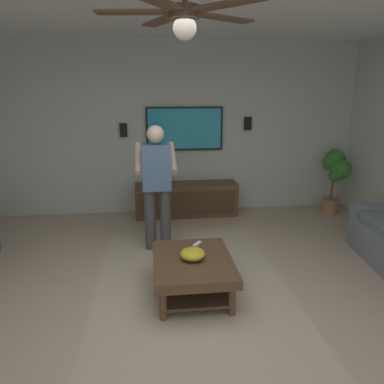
{
  "coord_description": "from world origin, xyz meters",
  "views": [
    {
      "loc": [
        -2.92,
        0.3,
        2.04
      ],
      "look_at": [
        1.07,
        -0.17,
        0.91
      ],
      "focal_mm": 33.68,
      "sensor_mm": 36.0,
      "label": 1
    }
  ],
  "objects": [
    {
      "name": "tv",
      "position": [
        3.12,
        -0.28,
        1.44
      ],
      "size": [
        0.05,
        1.28,
        0.72
      ],
      "rotation": [
        0.0,
        0.0,
        3.14
      ],
      "color": "black"
    },
    {
      "name": "media_console",
      "position": [
        2.88,
        -0.28,
        0.28
      ],
      "size": [
        0.45,
        1.7,
        0.55
      ],
      "rotation": [
        0.0,
        0.0,
        3.14
      ],
      "color": "#513823",
      "rests_on": "ground"
    },
    {
      "name": "person_standing",
      "position": [
        1.58,
        0.23,
        0.93
      ],
      "size": [
        0.54,
        0.54,
        1.64
      ],
      "rotation": [
        0.0,
        0.0,
        0.03
      ],
      "color": "#3F3F3F",
      "rests_on": "ground"
    },
    {
      "name": "vase_round",
      "position": [
        2.88,
        0.1,
        0.66
      ],
      "size": [
        0.22,
        0.22,
        0.22
      ],
      "primitive_type": "sphere",
      "color": "teal",
      "rests_on": "media_console"
    },
    {
      "name": "coffee_table",
      "position": [
        0.39,
        -0.09,
        0.3
      ],
      "size": [
        1.0,
        0.8,
        0.4
      ],
      "color": "#513823",
      "rests_on": "ground"
    },
    {
      "name": "ground_plane",
      "position": [
        0.0,
        0.0,
        0.0
      ],
      "size": [
        7.76,
        7.76,
        0.0
      ],
      "primitive_type": "plane",
      "color": "tan"
    },
    {
      "name": "wall_back_tv",
      "position": [
        3.22,
        0.0,
        1.42
      ],
      "size": [
        0.1,
        6.66,
        2.85
      ],
      "primitive_type": "cube",
      "color": "#B2B7AD",
      "rests_on": "ground"
    },
    {
      "name": "wall_speaker_left",
      "position": [
        3.14,
        -1.37,
        1.51
      ],
      "size": [
        0.06,
        0.12,
        0.22
      ],
      "primitive_type": "cube",
      "color": "black"
    },
    {
      "name": "wall_speaker_right",
      "position": [
        3.14,
        0.72,
        1.42
      ],
      "size": [
        0.06,
        0.12,
        0.22
      ],
      "primitive_type": "cube",
      "color": "black"
    },
    {
      "name": "remote_white",
      "position": [
        0.72,
        -0.18,
        0.41
      ],
      "size": [
        0.15,
        0.12,
        0.02
      ],
      "primitive_type": "cube",
      "rotation": [
        0.0,
        0.0,
        5.67
      ],
      "color": "white",
      "rests_on": "coffee_table"
    },
    {
      "name": "area_rug",
      "position": [
        0.59,
        -0.09,
        0.01
      ],
      "size": [
        3.14,
        2.05,
        0.01
      ],
      "primitive_type": "cube",
      "color": "tan",
      "rests_on": "ground"
    },
    {
      "name": "bowl",
      "position": [
        0.38,
        -0.09,
        0.46
      ],
      "size": [
        0.26,
        0.26,
        0.12
      ],
      "primitive_type": "ellipsoid",
      "color": "gold",
      "rests_on": "coffee_table"
    },
    {
      "name": "potted_plant_tall",
      "position": [
        2.71,
        -2.81,
        0.74
      ],
      "size": [
        0.51,
        0.4,
        1.1
      ],
      "color": "#9E6B4C",
      "rests_on": "ground"
    },
    {
      "name": "ceiling_fan",
      "position": [
        -0.29,
        0.05,
        2.52
      ],
      "size": [
        1.1,
        1.15,
        0.46
      ],
      "color": "#4C3828"
    }
  ]
}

